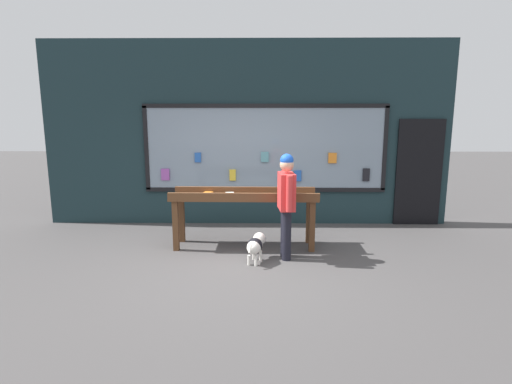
{
  "coord_description": "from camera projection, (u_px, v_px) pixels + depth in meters",
  "views": [
    {
      "loc": [
        0.27,
        -5.58,
        2.12
      ],
      "look_at": [
        0.2,
        0.63,
        0.96
      ],
      "focal_mm": 28.0,
      "sensor_mm": 36.0,
      "label": 1
    }
  ],
  "objects": [
    {
      "name": "small_dog",
      "position": [
        256.0,
        245.0,
        5.92
      ],
      "size": [
        0.32,
        0.6,
        0.39
      ],
      "rotation": [
        0.0,
        0.0,
        1.29
      ],
      "color": "white",
      "rests_on": "ground_plane"
    },
    {
      "name": "display_table_main",
      "position": [
        244.0,
        201.0,
        6.55
      ],
      "size": [
        2.4,
        0.66,
        0.96
      ],
      "color": "brown",
      "rests_on": "ground_plane"
    },
    {
      "name": "person_browsing",
      "position": [
        286.0,
        199.0,
        5.95
      ],
      "size": [
        0.25,
        0.64,
        1.6
      ],
      "rotation": [
        0.0,
        0.0,
        1.65
      ],
      "color": "black",
      "rests_on": "ground_plane"
    },
    {
      "name": "shopfront_facade",
      "position": [
        250.0,
        135.0,
        7.91
      ],
      "size": [
        8.0,
        0.29,
        3.6
      ],
      "color": "#192D33",
      "rests_on": "ground_plane"
    },
    {
      "name": "ground_plane",
      "position": [
        242.0,
        264.0,
        5.88
      ],
      "size": [
        40.0,
        40.0,
        0.0
      ],
      "primitive_type": "plane",
      "color": "#474444"
    }
  ]
}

